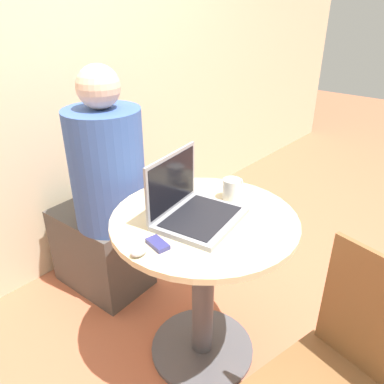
% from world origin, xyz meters
% --- Properties ---
extents(ground_plane, '(12.00, 12.00, 0.00)m').
position_xyz_m(ground_plane, '(0.00, 0.00, 0.00)').
color(ground_plane, '#B26042').
extents(back_wall, '(7.00, 0.05, 2.60)m').
position_xyz_m(back_wall, '(0.00, 1.10, 1.30)').
color(back_wall, beige).
rests_on(back_wall, ground_plane).
extents(round_table, '(0.74, 0.74, 0.73)m').
position_xyz_m(round_table, '(0.00, 0.00, 0.49)').
color(round_table, '#4C4C51').
rests_on(round_table, ground_plane).
extents(laptop, '(0.36, 0.32, 0.25)m').
position_xyz_m(laptop, '(-0.04, 0.03, 0.78)').
color(laptop, gray).
rests_on(laptop, round_table).
extents(cell_phone, '(0.06, 0.10, 0.02)m').
position_xyz_m(cell_phone, '(-0.25, 0.00, 0.74)').
color(cell_phone, navy).
rests_on(cell_phone, round_table).
extents(computer_mouse, '(0.06, 0.04, 0.03)m').
position_xyz_m(computer_mouse, '(-0.33, 0.01, 0.75)').
color(computer_mouse, '#B2B2B7').
rests_on(computer_mouse, round_table).
extents(coffee_cup, '(0.12, 0.07, 0.09)m').
position_xyz_m(coffee_cup, '(0.20, 0.01, 0.78)').
color(coffee_cup, white).
rests_on(coffee_cup, round_table).
extents(person_seated, '(0.37, 0.57, 1.25)m').
position_xyz_m(person_seated, '(0.01, 0.68, 0.52)').
color(person_seated, '#4C4742').
rests_on(person_seated, ground_plane).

